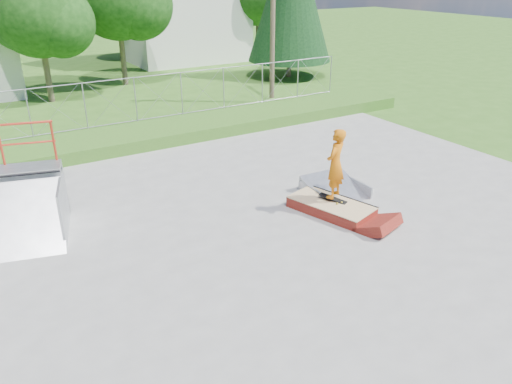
% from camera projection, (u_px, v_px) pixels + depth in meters
% --- Properties ---
extents(ground, '(120.00, 120.00, 0.00)m').
position_uv_depth(ground, '(280.00, 242.00, 12.40)').
color(ground, '#34631C').
rests_on(ground, ground).
extents(concrete_pad, '(20.00, 16.00, 0.04)m').
position_uv_depth(concrete_pad, '(280.00, 242.00, 12.40)').
color(concrete_pad, gray).
rests_on(concrete_pad, ground).
extents(grass_berm, '(24.00, 3.00, 0.50)m').
position_uv_depth(grass_berm, '(147.00, 134.00, 19.71)').
color(grass_berm, '#34631C').
rests_on(grass_berm, ground).
extents(grind_box, '(1.74, 2.54, 0.34)m').
position_uv_depth(grind_box, '(331.00, 208.00, 13.80)').
color(grind_box, maroon).
rests_on(grind_box, concrete_pad).
extents(quarter_pipe, '(3.20, 2.90, 2.71)m').
position_uv_depth(quarter_pipe, '(0.00, 192.00, 11.89)').
color(quarter_pipe, '#A7AAAF').
rests_on(quarter_pipe, concrete_pad).
extents(flat_bank_ramp, '(1.62, 1.72, 0.48)m').
position_uv_depth(flat_bank_ramp, '(335.00, 189.00, 14.84)').
color(flat_bank_ramp, '#A7AAAF').
rests_on(flat_bank_ramp, concrete_pad).
extents(skateboard, '(0.57, 0.80, 0.13)m').
position_uv_depth(skateboard, '(333.00, 199.00, 13.82)').
color(skateboard, black).
rests_on(skateboard, grind_box).
extents(skater, '(0.84, 0.74, 1.93)m').
position_uv_depth(skater, '(335.00, 166.00, 13.42)').
color(skater, orange).
rests_on(skater, grind_box).
extents(chain_link_fence, '(20.00, 0.06, 1.80)m').
position_uv_depth(chain_link_fence, '(136.00, 100.00, 20.02)').
color(chain_link_fence, '#909498').
rests_on(chain_link_fence, grass_berm).
extents(gable_house, '(8.40, 6.08, 8.94)m').
position_uv_depth(gable_house, '(183.00, 5.00, 35.35)').
color(gable_house, silver).
rests_on(gable_house, ground).
extents(utility_pole, '(0.24, 0.24, 8.00)m').
position_uv_depth(utility_pole, '(273.00, 19.00, 23.66)').
color(utility_pole, brown).
rests_on(utility_pole, ground).
extents(tree_left_near, '(4.76, 4.48, 6.65)m').
position_uv_depth(tree_left_near, '(43.00, 14.00, 23.74)').
color(tree_left_near, brown).
rests_on(tree_left_near, ground).
extents(tree_back_mid, '(4.08, 3.84, 5.70)m').
position_uv_depth(tree_back_mid, '(123.00, 8.00, 35.10)').
color(tree_back_mid, brown).
rests_on(tree_back_mid, ground).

